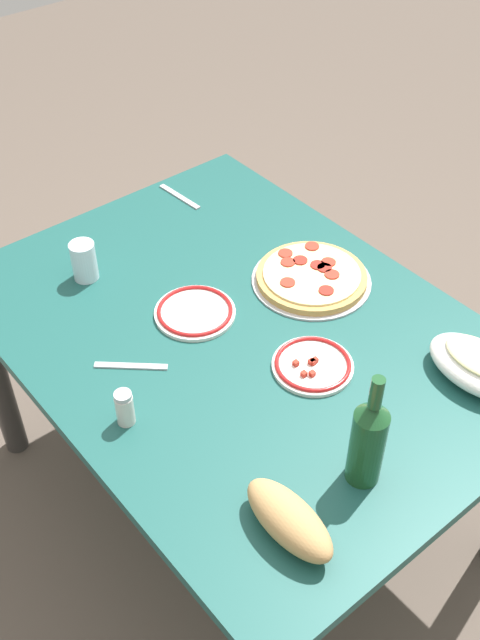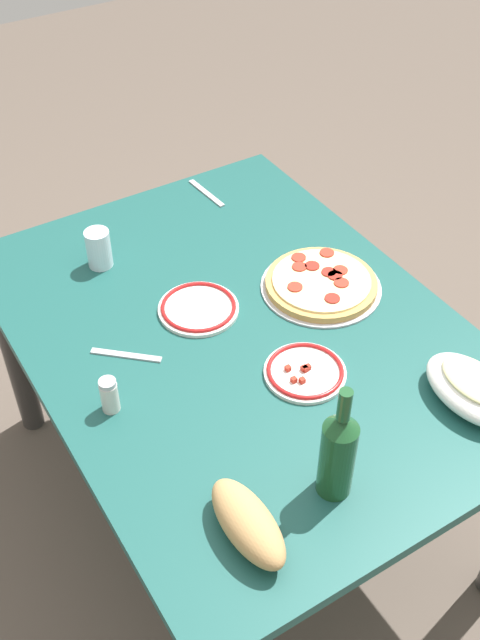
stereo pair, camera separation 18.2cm
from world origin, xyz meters
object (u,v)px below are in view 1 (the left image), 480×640
at_px(side_plate_near, 195,312).
at_px(spice_shaker, 125,408).
at_px(pepperoni_pizza, 311,277).
at_px(baked_pasta_dish, 477,364).
at_px(water_glass, 84,261).
at_px(dining_table, 240,359).
at_px(side_plate_far, 313,365).
at_px(bread_loaf, 289,520).
at_px(wine_bottle, 368,440).

distance_m(side_plate_near, spice_shaker, 0.37).
distance_m(pepperoni_pizza, spice_shaker, 0.64).
xyz_separation_m(baked_pasta_dish, water_glass, (-0.87, -0.49, 0.01)).
bearing_deg(baked_pasta_dish, dining_table, -146.08).
relative_size(side_plate_far, bread_loaf, 0.88).
bearing_deg(water_glass, wine_bottle, 6.40).
bearing_deg(dining_table, side_plate_far, 12.82).
bearing_deg(dining_table, baked_pasta_dish, 33.92).
height_order(dining_table, wine_bottle, wine_bottle).
distance_m(side_plate_near, bread_loaf, 0.65).
xyz_separation_m(water_glass, side_plate_far, (0.62, 0.23, -0.04)).
bearing_deg(water_glass, bread_loaf, -6.38).
height_order(dining_table, side_plate_far, side_plate_far).
height_order(wine_bottle, water_glass, wine_bottle).
bearing_deg(water_glass, side_plate_near, 23.89).
distance_m(water_glass, side_plate_far, 0.66).
bearing_deg(side_plate_far, wine_bottle, -24.86).
xyz_separation_m(pepperoni_pizza, side_plate_near, (-0.09, -0.31, -0.01)).
xyz_separation_m(pepperoni_pizza, baked_pasta_dish, (0.48, 0.05, 0.03)).
distance_m(pepperoni_pizza, bread_loaf, 0.75).
relative_size(dining_table, water_glass, 12.57).
height_order(side_plate_near, side_plate_far, side_plate_far).
bearing_deg(bread_loaf, wine_bottle, 90.55).
xyz_separation_m(side_plate_near, bread_loaf, (0.60, -0.23, 0.03)).
relative_size(baked_pasta_dish, bread_loaf, 1.11).
distance_m(side_plate_far, bread_loaf, 0.44).
bearing_deg(pepperoni_pizza, dining_table, -84.95).
bearing_deg(side_plate_far, side_plate_near, -162.68).
height_order(bread_loaf, spice_shaker, spice_shaker).
distance_m(water_glass, side_plate_near, 0.33).
bearing_deg(wine_bottle, spice_shaker, -145.50).
distance_m(dining_table, side_plate_far, 0.24).
relative_size(side_plate_near, side_plate_far, 1.07).
relative_size(side_plate_near, bread_loaf, 0.94).
relative_size(baked_pasta_dish, wine_bottle, 0.85).
relative_size(wine_bottle, side_plate_far, 1.49).
xyz_separation_m(side_plate_far, spice_shaker, (-0.14, -0.42, 0.03)).
bearing_deg(dining_table, side_plate_near, -155.00).
height_order(baked_pasta_dish, side_plate_far, baked_pasta_dish).
distance_m(dining_table, bread_loaf, 0.58).
xyz_separation_m(dining_table, spice_shaker, (0.07, -0.37, 0.15)).
bearing_deg(water_glass, baked_pasta_dish, 29.57).
bearing_deg(dining_table, pepperoni_pizza, 95.05).
distance_m(dining_table, wine_bottle, 0.54).
bearing_deg(spice_shaker, side_plate_near, 119.51).
height_order(dining_table, baked_pasta_dish, baked_pasta_dish).
bearing_deg(spice_shaker, water_glass, 158.59).
xyz_separation_m(pepperoni_pizza, wine_bottle, (0.51, -0.34, 0.10)).
distance_m(dining_table, water_glass, 0.48).
bearing_deg(side_plate_near, dining_table, 25.00).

